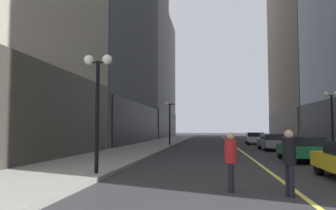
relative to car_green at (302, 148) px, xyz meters
The scene contains 14 objects.
ground_plane 20.21m from the car_green, 96.93° to the left, with size 200.00×200.00×0.00m, color #2D2D30.
sidewalk_left 22.73m from the car_green, 118.06° to the left, with size 4.50×78.00×0.15m, color gray.
sidewalk_right 20.88m from the car_green, 73.83° to the left, with size 4.50×78.00×0.15m, color gray.
lane_centre_stripe 20.21m from the car_green, 96.93° to the left, with size 0.16×70.00×0.01m, color #E5D64C.
building_left_far 54.81m from the car_green, 111.90° to the left, with size 10.54×26.00×52.53m.
building_right_far 52.08m from the car_green, 70.55° to the left, with size 15.90×26.00×43.03m.
car_green is the anchor object (origin of this frame).
car_grey 9.05m from the car_green, 89.67° to the left, with size 1.79×4.39×1.32m.
car_silver 19.95m from the car_green, 89.75° to the left, with size 2.05×4.47×1.32m.
pedestrian_in_black_coat 10.00m from the car_green, 106.08° to the right, with size 0.43×0.43×1.71m.
pedestrian_in_red_jacket 10.11m from the car_green, 114.74° to the right, with size 0.39×0.39×1.64m.
street_lamp_left_near 11.56m from the car_green, 141.60° to the right, with size 1.06×0.36×4.43m.
street_lamp_left_far 17.03m from the car_green, 121.66° to the left, with size 1.06×0.36×4.43m.
street_lamp_right_mid 8.41m from the car_green, 60.38° to the left, with size 1.06×0.36×4.43m.
Camera 1 is at (-2.32, -3.66, 1.74)m, focal length 35.74 mm.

